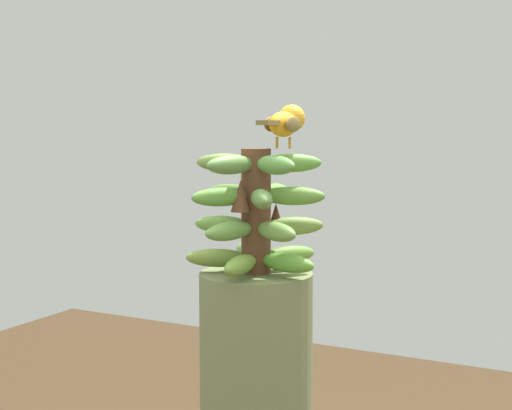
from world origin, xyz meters
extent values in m
cylinder|color=brown|center=(0.00, 0.00, 1.50)|extent=(0.05, 0.05, 0.23)
ellipsoid|color=olive|center=(-0.04, -0.06, 1.42)|extent=(0.09, 0.12, 0.03)
ellipsoid|color=#609C43|center=(0.05, -0.05, 1.42)|extent=(0.10, 0.11, 0.03)
ellipsoid|color=olive|center=(0.07, 0.03, 1.42)|extent=(0.12, 0.08, 0.03)
ellipsoid|color=olive|center=(-0.01, 0.07, 1.42)|extent=(0.04, 0.12, 0.03)
ellipsoid|color=#5C9E34|center=(-0.07, 0.02, 1.42)|extent=(0.12, 0.06, 0.03)
ellipsoid|color=olive|center=(-0.05, -0.04, 1.48)|extent=(0.11, 0.10, 0.03)
ellipsoid|color=#5D973B|center=(0.03, -0.06, 1.48)|extent=(0.07, 0.12, 0.03)
ellipsoid|color=#64943B|center=(0.07, 0.00, 1.48)|extent=(0.12, 0.04, 0.03)
ellipsoid|color=#669643|center=(0.02, 0.07, 1.48)|extent=(0.06, 0.12, 0.03)
ellipsoid|color=#6D9746|center=(-0.06, 0.04, 1.48)|extent=(0.12, 0.09, 0.03)
ellipsoid|color=#5F9B39|center=(0.04, 0.05, 1.53)|extent=(0.10, 0.11, 0.03)
ellipsoid|color=#5D8942|center=(-0.04, 0.05, 1.53)|extent=(0.10, 0.11, 0.03)
ellipsoid|color=#619539|center=(-0.06, -0.02, 1.53)|extent=(0.12, 0.07, 0.03)
ellipsoid|color=#609A39|center=(0.00, -0.07, 1.53)|extent=(0.03, 0.12, 0.03)
ellipsoid|color=olive|center=(0.06, -0.02, 1.53)|extent=(0.12, 0.07, 0.03)
ellipsoid|color=#5C973A|center=(-0.05, -0.04, 1.59)|extent=(0.11, 0.10, 0.03)
ellipsoid|color=#5F9639|center=(0.02, -0.06, 1.59)|extent=(0.07, 0.12, 0.03)
ellipsoid|color=olive|center=(0.06, 0.00, 1.59)|extent=(0.12, 0.04, 0.03)
ellipsoid|color=#5F8942|center=(0.02, 0.06, 1.59)|extent=(0.06, 0.12, 0.03)
ellipsoid|color=#5C9742|center=(-0.05, 0.03, 1.59)|extent=(0.12, 0.09, 0.03)
cone|color=brown|center=(0.01, 0.04, 1.53)|extent=(0.04, 0.04, 0.06)
cone|color=#4C2D1E|center=(-0.03, -0.03, 1.49)|extent=(0.04, 0.04, 0.06)
cylinder|color=#C68933|center=(-0.06, -0.02, 1.63)|extent=(0.01, 0.00, 0.02)
cylinder|color=#C68933|center=(-0.03, -0.02, 1.63)|extent=(0.01, 0.00, 0.02)
ellipsoid|color=orange|center=(-0.05, -0.02, 1.66)|extent=(0.05, 0.10, 0.05)
ellipsoid|color=brown|center=(-0.07, -0.01, 1.66)|extent=(0.01, 0.07, 0.03)
ellipsoid|color=brown|center=(-0.03, -0.01, 1.66)|extent=(0.01, 0.07, 0.03)
cube|color=brown|center=(-0.05, 0.05, 1.66)|extent=(0.03, 0.06, 0.01)
sphere|color=gold|center=(-0.04, -0.06, 1.67)|extent=(0.05, 0.05, 0.05)
sphere|color=black|center=(-0.02, -0.06, 1.68)|extent=(0.01, 0.01, 0.01)
cone|color=orange|center=(-0.04, -0.09, 1.67)|extent=(0.02, 0.03, 0.02)
camera|label=1|loc=(-0.63, 1.20, 1.66)|focal=52.83mm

